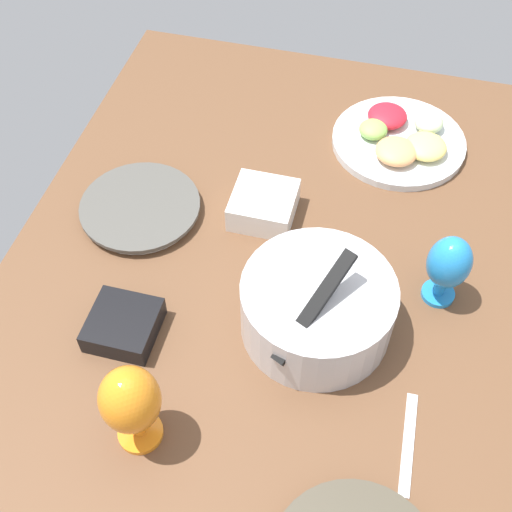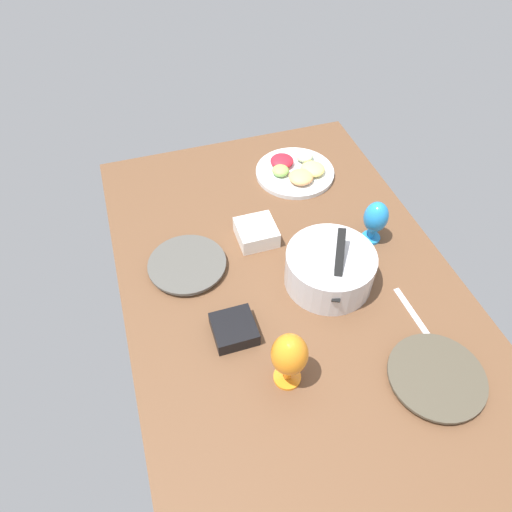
{
  "view_description": "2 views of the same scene",
  "coord_description": "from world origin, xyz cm",
  "px_view_note": "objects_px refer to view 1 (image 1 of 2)",
  "views": [
    {
      "loc": [
        69.06,
        17.26,
        104.22
      ],
      "look_at": [
        -7.77,
        -2.49,
        3.88
      ],
      "focal_mm": 46.59,
      "sensor_mm": 36.0,
      "label": 1
    },
    {
      "loc": [
        85.65,
        -38.63,
        117.35
      ],
      "look_at": [
        -11.03,
        -8.11,
        3.88
      ],
      "focal_mm": 33.37,
      "sensor_mm": 36.0,
      "label": 2
    }
  ],
  "objects_px": {
    "fruit_platter": "(400,139)",
    "square_bowl_black": "(123,324)",
    "dinner_plate_left": "(140,208)",
    "hurricane_glass_orange": "(131,402)",
    "square_bowl_white": "(264,204)",
    "hurricane_glass_blue": "(449,265)",
    "mixing_bowl": "(317,306)"
  },
  "relations": [
    {
      "from": "fruit_platter",
      "to": "square_bowl_black",
      "type": "xyz_separation_m",
      "value": [
        0.63,
        -0.43,
        0.01
      ]
    },
    {
      "from": "square_bowl_white",
      "to": "hurricane_glass_orange",
      "type": "bearing_deg",
      "value": -8.53
    },
    {
      "from": "fruit_platter",
      "to": "square_bowl_white",
      "type": "xyz_separation_m",
      "value": [
        0.29,
        -0.25,
        0.01
      ]
    },
    {
      "from": "mixing_bowl",
      "to": "hurricane_glass_orange",
      "type": "bearing_deg",
      "value": -40.45
    },
    {
      "from": "dinner_plate_left",
      "to": "hurricane_glass_blue",
      "type": "xyz_separation_m",
      "value": [
        0.06,
        0.62,
        0.08
      ]
    },
    {
      "from": "mixing_bowl",
      "to": "square_bowl_white",
      "type": "relative_size",
      "value": 2.18
    },
    {
      "from": "hurricane_glass_blue",
      "to": "hurricane_glass_orange",
      "type": "relative_size",
      "value": 0.84
    },
    {
      "from": "fruit_platter",
      "to": "mixing_bowl",
      "type": "bearing_deg",
      "value": -9.89
    },
    {
      "from": "dinner_plate_left",
      "to": "fruit_platter",
      "type": "xyz_separation_m",
      "value": [
        -0.34,
        0.5,
        0.01
      ]
    },
    {
      "from": "dinner_plate_left",
      "to": "hurricane_glass_orange",
      "type": "height_order",
      "value": "hurricane_glass_orange"
    },
    {
      "from": "mixing_bowl",
      "to": "fruit_platter",
      "type": "xyz_separation_m",
      "value": [
        -0.53,
        0.09,
        -0.04
      ]
    },
    {
      "from": "hurricane_glass_orange",
      "to": "square_bowl_white",
      "type": "relative_size",
      "value": 1.47
    },
    {
      "from": "fruit_platter",
      "to": "hurricane_glass_blue",
      "type": "distance_m",
      "value": 0.43
    },
    {
      "from": "dinner_plate_left",
      "to": "square_bowl_white",
      "type": "height_order",
      "value": "square_bowl_white"
    },
    {
      "from": "hurricane_glass_blue",
      "to": "dinner_plate_left",
      "type": "bearing_deg",
      "value": -95.49
    },
    {
      "from": "hurricane_glass_blue",
      "to": "fruit_platter",
      "type": "bearing_deg",
      "value": -163.23
    },
    {
      "from": "dinner_plate_left",
      "to": "hurricane_glass_orange",
      "type": "distance_m",
      "value": 0.51
    },
    {
      "from": "hurricane_glass_orange",
      "to": "square_bowl_white",
      "type": "xyz_separation_m",
      "value": [
        -0.52,
        0.08,
        -0.08
      ]
    },
    {
      "from": "fruit_platter",
      "to": "hurricane_glass_blue",
      "type": "xyz_separation_m",
      "value": [
        0.4,
        0.12,
        0.08
      ]
    },
    {
      "from": "hurricane_glass_orange",
      "to": "dinner_plate_left",
      "type": "bearing_deg",
      "value": -159.49
    },
    {
      "from": "hurricane_glass_blue",
      "to": "square_bowl_white",
      "type": "xyz_separation_m",
      "value": [
        -0.12,
        -0.37,
        -0.06
      ]
    },
    {
      "from": "mixing_bowl",
      "to": "fruit_platter",
      "type": "bearing_deg",
      "value": 170.11
    },
    {
      "from": "square_bowl_black",
      "to": "square_bowl_white",
      "type": "relative_size",
      "value": 0.94
    },
    {
      "from": "mixing_bowl",
      "to": "fruit_platter",
      "type": "relative_size",
      "value": 0.92
    },
    {
      "from": "dinner_plate_left",
      "to": "square_bowl_white",
      "type": "xyz_separation_m",
      "value": [
        -0.06,
        0.25,
        0.02
      ]
    },
    {
      "from": "square_bowl_white",
      "to": "fruit_platter",
      "type": "bearing_deg",
      "value": 138.64
    },
    {
      "from": "square_bowl_black",
      "to": "square_bowl_white",
      "type": "xyz_separation_m",
      "value": [
        -0.34,
        0.18,
        0.01
      ]
    },
    {
      "from": "dinner_plate_left",
      "to": "square_bowl_black",
      "type": "xyz_separation_m",
      "value": [
        0.29,
        0.08,
        0.01
      ]
    },
    {
      "from": "fruit_platter",
      "to": "square_bowl_black",
      "type": "relative_size",
      "value": 2.52
    },
    {
      "from": "hurricane_glass_blue",
      "to": "hurricane_glass_orange",
      "type": "bearing_deg",
      "value": -48.13
    },
    {
      "from": "mixing_bowl",
      "to": "hurricane_glass_orange",
      "type": "relative_size",
      "value": 1.49
    },
    {
      "from": "square_bowl_black",
      "to": "square_bowl_white",
      "type": "bearing_deg",
      "value": 152.93
    }
  ]
}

